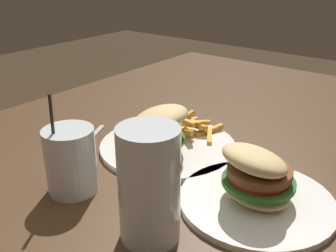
% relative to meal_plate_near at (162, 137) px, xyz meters
% --- Properties ---
extents(dining_table, '(1.51, 1.07, 0.72)m').
position_rel_meal_plate_near_xyz_m(dining_table, '(0.02, 0.09, -0.15)').
color(dining_table, '#4C331E').
rests_on(dining_table, ground_plane).
extents(meal_plate_near, '(0.26, 0.26, 0.11)m').
position_rel_meal_plate_near_xyz_m(meal_plate_near, '(0.00, 0.00, 0.00)').
color(meal_plate_near, white).
rests_on(meal_plate_near, dining_table).
extents(beer_glass, '(0.08, 0.08, 0.16)m').
position_rel_meal_plate_near_xyz_m(beer_glass, '(0.19, 0.14, 0.04)').
color(beer_glass, silver).
rests_on(beer_glass, dining_table).
extents(juice_glass, '(0.08, 0.08, 0.17)m').
position_rel_meal_plate_near_xyz_m(juice_glass, '(0.18, -0.03, 0.01)').
color(juice_glass, silver).
rests_on(juice_glass, dining_table).
extents(spoon, '(0.16, 0.09, 0.01)m').
position_rel_meal_plate_near_xyz_m(spoon, '(0.09, -0.13, -0.03)').
color(spoon, silver).
rests_on(spoon, dining_table).
extents(meal_plate_far, '(0.23, 0.23, 0.11)m').
position_rel_meal_plate_near_xyz_m(meal_plate_far, '(0.04, 0.21, -0.00)').
color(meal_plate_far, white).
rests_on(meal_plate_far, dining_table).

